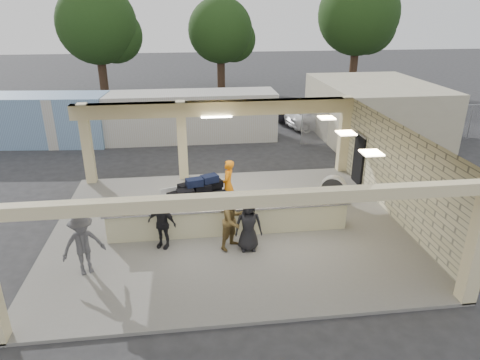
{
  "coord_description": "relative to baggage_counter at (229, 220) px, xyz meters",
  "views": [
    {
      "loc": [
        -1.24,
        -13.22,
        7.29
      ],
      "look_at": [
        0.56,
        1.0,
        1.39
      ],
      "focal_mm": 32.0,
      "sensor_mm": 36.0,
      "label": 1
    }
  ],
  "objects": [
    {
      "name": "ground",
      "position": [
        0.0,
        0.5,
        -0.59
      ],
      "size": [
        120.0,
        120.0,
        0.0
      ],
      "primitive_type": "plane",
      "color": "#28282A",
      "rests_on": "ground"
    },
    {
      "name": "baggage_handler",
      "position": [
        0.15,
        1.87,
        0.48
      ],
      "size": [
        0.6,
        0.79,
        1.93
      ],
      "primitive_type": "imported",
      "rotation": [
        0.0,
        0.0,
        4.37
      ],
      "color": "orange",
      "rests_on": "pavilion"
    },
    {
      "name": "car_dark",
      "position": [
        6.59,
        14.64,
        0.12
      ],
      "size": [
        4.3,
        1.61,
        1.42
      ],
      "primitive_type": "imported",
      "rotation": [
        0.0,
        0.0,
        1.6
      ],
      "color": "black",
      "rests_on": "ground"
    },
    {
      "name": "car_white_b",
      "position": [
        11.71,
        13.75,
        0.11
      ],
      "size": [
        4.59,
        2.1,
        1.4
      ],
      "primitive_type": "imported",
      "rotation": [
        0.0,
        0.0,
        1.67
      ],
      "color": "white",
      "rests_on": "ground"
    },
    {
      "name": "container_white",
      "position": [
        -2.44,
        11.5,
        0.77
      ],
      "size": [
        12.55,
        2.55,
        2.72
      ],
      "primitive_type": "cube",
      "rotation": [
        0.0,
        0.0,
        -0.0
      ],
      "color": "#B9B9B5",
      "rests_on": "ground"
    },
    {
      "name": "container_blue",
      "position": [
        -10.92,
        11.81,
        0.79
      ],
      "size": [
        10.76,
        3.55,
        2.75
      ],
      "primitive_type": "cube",
      "rotation": [
        0.0,
        0.0,
        -0.1
      ],
      "color": "#7CA3C7",
      "rests_on": "ground"
    },
    {
      "name": "tree_mid",
      "position": [
        2.32,
        26.66,
        4.38
      ],
      "size": [
        6.0,
        5.6,
        8.0
      ],
      "color": "#382619",
      "rests_on": "ground"
    },
    {
      "name": "passenger_a",
      "position": [
        0.05,
        -0.94,
        0.46
      ],
      "size": [
        0.95,
        0.91,
        1.88
      ],
      "primitive_type": "imported",
      "rotation": [
        0.0,
        0.0,
        0.72
      ],
      "color": "brown",
      "rests_on": "pavilion"
    },
    {
      "name": "passenger_c",
      "position": [
        -4.33,
        -1.81,
        0.44
      ],
      "size": [
        1.26,
        0.88,
        1.85
      ],
      "primitive_type": "imported",
      "rotation": [
        0.0,
        0.0,
        0.43
      ],
      "color": "#4D4D53",
      "rests_on": "pavilion"
    },
    {
      "name": "tree_right",
      "position": [
        14.32,
        25.66,
        5.63
      ],
      "size": [
        7.2,
        7.0,
        10.0
      ],
      "color": "#382619",
      "rests_on": "ground"
    },
    {
      "name": "luggage_cart",
      "position": [
        -0.96,
        1.39,
        0.31
      ],
      "size": [
        2.88,
        2.23,
        1.48
      ],
      "rotation": [
        0.0,
        0.0,
        0.29
      ],
      "color": "silver",
      "rests_on": "pavilion"
    },
    {
      "name": "passenger_d",
      "position": [
        0.49,
        -1.13,
        0.38
      ],
      "size": [
        0.86,
        0.38,
        1.73
      ],
      "primitive_type": "imported",
      "rotation": [
        0.0,
        0.0,
        -0.04
      ],
      "color": "black",
      "rests_on": "pavilion"
    },
    {
      "name": "pavilion",
      "position": [
        0.21,
        1.16,
        0.76
      ],
      "size": [
        12.01,
        10.0,
        3.55
      ],
      "color": "slate",
      "rests_on": "ground"
    },
    {
      "name": "drum_fan",
      "position": [
        4.23,
        1.83,
        0.11
      ],
      "size": [
        1.05,
        0.76,
        1.12
      ],
      "rotation": [
        0.0,
        0.0,
        -0.48
      ],
      "color": "silver",
      "rests_on": "pavilion"
    },
    {
      "name": "baggage_counter",
      "position": [
        0.0,
        0.0,
        0.0
      ],
      "size": [
        8.2,
        0.58,
        0.98
      ],
      "color": "beige",
      "rests_on": "pavilion"
    },
    {
      "name": "tree_left",
      "position": [
        -7.68,
        24.66,
        5.0
      ],
      "size": [
        6.6,
        6.3,
        9.0
      ],
      "color": "#382619",
      "rests_on": "ground"
    },
    {
      "name": "fence",
      "position": [
        11.0,
        9.5,
        0.47
      ],
      "size": [
        12.06,
        0.06,
        2.03
      ],
      "color": "gray",
      "rests_on": "ground"
    },
    {
      "name": "car_white_a",
      "position": [
        7.28,
        12.97,
        0.06
      ],
      "size": [
        4.86,
        2.95,
        1.3
      ],
      "primitive_type": "imported",
      "rotation": [
        0.0,
        0.0,
        1.75
      ],
      "color": "white",
      "rests_on": "ground"
    },
    {
      "name": "adjacent_building",
      "position": [
        9.5,
        10.5,
        1.01
      ],
      "size": [
        6.0,
        8.0,
        3.2
      ],
      "primitive_type": "cube",
      "color": "#BCB395",
      "rests_on": "ground"
    },
    {
      "name": "passenger_b",
      "position": [
        -2.19,
        -0.63,
        0.33
      ],
      "size": [
        1.02,
        0.72,
        1.64
      ],
      "primitive_type": "imported",
      "rotation": [
        0.0,
        0.0,
        -0.44
      ],
      "color": "black",
      "rests_on": "pavilion"
    }
  ]
}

